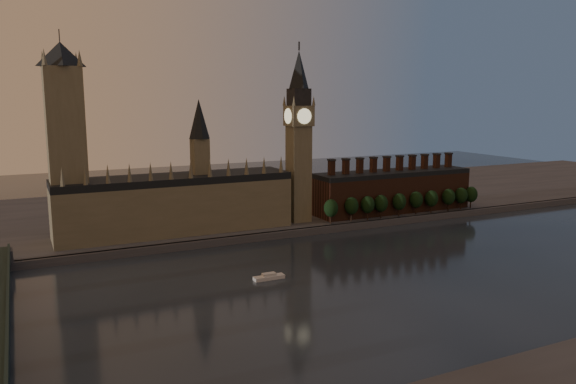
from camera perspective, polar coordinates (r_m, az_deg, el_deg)
name	(u,v)px	position (r m, az deg, el deg)	size (l,w,h in m)	color
ground	(393,281)	(250.84, 10.60, -8.90)	(900.00, 900.00, 0.00)	black
north_bank	(243,206)	(402.54, -4.61, -1.45)	(900.00, 182.00, 4.00)	#4D4E53
palace_of_westminster	(176,201)	(320.30, -11.27, -0.89)	(130.00, 30.30, 74.00)	#756D53
victoria_tower	(66,137)	(306.73, -21.64, 5.22)	(24.00, 24.00, 108.00)	#756D53
big_ben	(299,135)	(337.80, 1.10, 5.85)	(15.00, 15.00, 107.00)	#756D53
chimney_block	(392,190)	(379.08, 10.55, 0.16)	(110.00, 25.00, 37.00)	#4A291C
embankment_tree_0	(331,208)	(336.40, 4.39, -1.65)	(8.60, 8.60, 14.88)	black
embankment_tree_1	(352,206)	(344.77, 6.47, -1.41)	(8.60, 8.60, 14.88)	black
embankment_tree_2	(368,205)	(349.78, 8.10, -1.28)	(8.60, 8.60, 14.88)	black
embankment_tree_3	(381,203)	(355.31, 9.43, -1.15)	(8.60, 8.60, 14.88)	black
embankment_tree_4	(399,202)	(363.19, 11.24, -0.97)	(8.60, 8.60, 14.88)	black
embankment_tree_5	(416,200)	(372.55, 12.90, -0.77)	(8.60, 8.60, 14.88)	black
embankment_tree_6	(432,199)	(379.05, 14.37, -0.65)	(8.60, 8.60, 14.88)	black
embankment_tree_7	(449,197)	(388.58, 16.00, -0.48)	(8.60, 8.60, 14.88)	black
embankment_tree_8	(461,195)	(396.42, 17.18, -0.34)	(8.60, 8.60, 14.88)	black
embankment_tree_9	(471,194)	(402.71, 18.10, -0.24)	(8.60, 8.60, 14.88)	black
river_boat	(269,277)	(249.07, -1.94, -8.61)	(13.92, 4.06, 2.78)	silver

